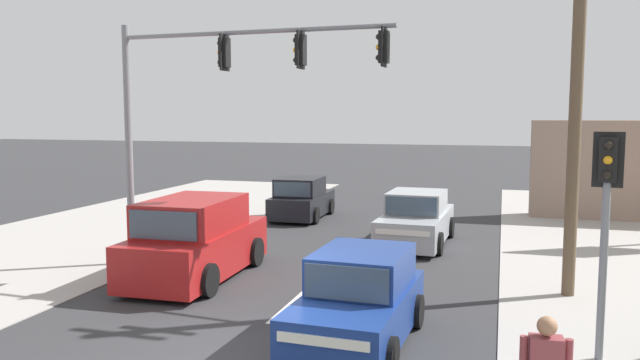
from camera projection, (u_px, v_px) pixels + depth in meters
lane_dash_mid at (292, 305)px, 12.53m from camera, size 0.20×2.40×0.01m
lane_dash_far at (350, 252)px, 17.31m from camera, size 0.20×2.40×0.01m
utility_pole_midground_right at (570, 60)px, 12.69m from camera, size 3.78×0.53×9.12m
traffic_signal_mast at (212, 92)px, 14.75m from camera, size 6.89×0.60×6.00m
pedestal_signal_right_kerb at (606, 207)px, 9.43m from camera, size 0.44×0.31×3.56m
sedan_kerbside_parked at (416, 220)px, 18.36m from camera, size 2.01×4.30×1.56m
hatchback_oncoming_mid at (359, 301)px, 10.43m from camera, size 1.90×3.70×1.53m
suv_crossing_left at (196, 241)px, 14.51m from camera, size 2.16×4.59×1.90m
hatchback_receding_far at (302, 199)px, 22.89m from camera, size 1.86×3.68×1.53m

